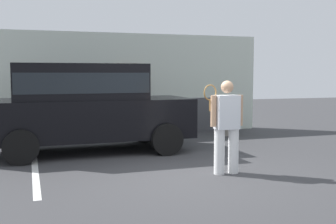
# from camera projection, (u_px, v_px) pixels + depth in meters

# --- Properties ---
(ground_plane) EXTENTS (40.00, 40.00, 0.00)m
(ground_plane) POSITION_uv_depth(u_px,v_px,m) (186.00, 176.00, 7.57)
(ground_plane) COLOR #38383A
(parking_stripe_0) EXTENTS (0.12, 4.40, 0.01)m
(parking_stripe_0) POSITION_uv_depth(u_px,v_px,m) (35.00, 168.00, 8.19)
(parking_stripe_0) COLOR silver
(parking_stripe_0) RESTS_ON ground_plane
(house_frontage) EXTENTS (8.95, 0.40, 3.04)m
(house_frontage) POSITION_uv_depth(u_px,v_px,m) (120.00, 87.00, 12.81)
(house_frontage) COLOR silver
(house_frontage) RESTS_ON ground_plane
(parked_suv) EXTENTS (4.63, 2.22, 2.05)m
(parked_suv) POSITION_uv_depth(u_px,v_px,m) (86.00, 103.00, 9.79)
(parked_suv) COLOR black
(parked_suv) RESTS_ON ground_plane
(tennis_player_man) EXTENTS (0.77, 0.27, 1.70)m
(tennis_player_man) POSITION_uv_depth(u_px,v_px,m) (226.00, 125.00, 7.70)
(tennis_player_man) COLOR white
(tennis_player_man) RESTS_ON ground_plane
(potted_plant_by_porch) EXTENTS (0.72, 0.72, 0.95)m
(potted_plant_by_porch) POSITION_uv_depth(u_px,v_px,m) (229.00, 118.00, 12.57)
(potted_plant_by_porch) COLOR gray
(potted_plant_by_porch) RESTS_ON ground_plane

